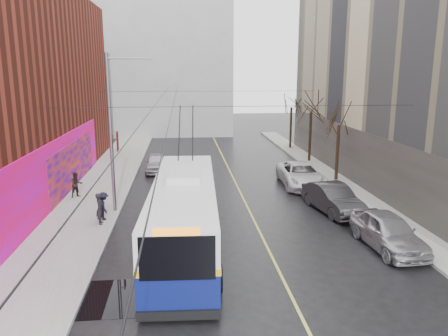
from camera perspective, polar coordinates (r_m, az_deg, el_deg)
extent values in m
plane|color=black|center=(16.80, 3.29, -16.01)|extent=(140.00, 140.00, 0.00)
cube|color=gray|center=(28.31, -16.87, -4.33)|extent=(4.00, 60.00, 0.15)
cube|color=gray|center=(29.97, 16.96, -3.41)|extent=(2.00, 60.00, 0.15)
cube|color=#BFB74C|center=(29.93, 2.05, -3.02)|extent=(0.12, 50.00, 0.01)
cube|color=#DF04BD|center=(26.43, -22.13, -1.58)|extent=(0.08, 28.00, 4.00)
cube|color=#2305A1|center=(32.15, -19.04, 0.31)|extent=(0.06, 12.00, 3.20)
cube|color=#4C4742|center=(31.70, 17.44, 1.00)|extent=(0.06, 36.00, 4.00)
cube|color=gray|center=(59.70, -9.30, 13.31)|extent=(20.00, 12.00, 18.00)
cylinder|color=slate|center=(25.14, -14.57, 4.08)|extent=(0.20, 0.20, 9.00)
cube|color=#520B0E|center=(25.13, -13.74, 3.42)|extent=(0.04, 0.60, 1.10)
cylinder|color=slate|center=(24.74, -12.29, 13.82)|extent=(2.40, 0.10, 0.10)
cube|color=slate|center=(24.64, -9.66, 13.70)|extent=(0.50, 0.22, 0.12)
cylinder|color=black|center=(29.67, -8.44, 8.88)|extent=(0.02, 60.00, 0.02)
cylinder|color=black|center=(29.64, -6.48, 8.93)|extent=(0.02, 60.00, 0.02)
cylinder|color=black|center=(20.78, 0.97, 8.05)|extent=(18.00, 0.02, 0.02)
cylinder|color=black|center=(36.69, -1.89, 9.99)|extent=(18.00, 0.02, 0.02)
cylinder|color=black|center=(33.15, 14.58, 1.83)|extent=(0.24, 0.24, 4.20)
cylinder|color=black|center=(39.68, 11.17, 3.91)|extent=(0.24, 0.24, 4.48)
cylinder|color=black|center=(46.37, 8.71, 5.15)|extent=(0.24, 0.24, 4.37)
cube|color=black|center=(17.00, -15.34, -16.10)|extent=(2.45, 2.85, 0.01)
ellipsoid|color=slate|center=(23.26, -7.58, 8.11)|extent=(0.44, 0.20, 0.12)
ellipsoid|color=slate|center=(25.64, -5.94, 12.78)|extent=(0.44, 0.20, 0.12)
ellipsoid|color=slate|center=(25.51, -8.90, 10.60)|extent=(0.44, 0.20, 0.12)
cube|color=#0B1357|center=(20.31, -5.17, -7.76)|extent=(3.24, 12.68, 1.57)
cube|color=silver|center=(19.85, -5.26, -3.79)|extent=(3.24, 12.68, 1.36)
cube|color=gold|center=(20.05, -5.22, -5.66)|extent=(3.28, 12.72, 0.23)
cube|color=black|center=(13.99, -6.14, -11.67)|extent=(2.41, 0.14, 1.47)
cube|color=black|center=(25.99, -4.78, -0.22)|extent=(2.41, 0.14, 1.26)
cube|color=black|center=(19.98, -9.23, -4.10)|extent=(0.51, 11.52, 1.05)
cube|color=black|center=(19.88, -1.25, -4.03)|extent=(0.51, 11.52, 1.05)
cube|color=silver|center=(20.65, -5.20, -0.74)|extent=(1.60, 3.20, 0.31)
cube|color=black|center=(14.85, -5.96, -18.58)|extent=(2.73, 0.24, 0.31)
cylinder|color=black|center=(16.77, -10.43, -14.25)|extent=(0.36, 1.06, 1.05)
cylinder|color=black|center=(16.65, -0.78, -14.25)|extent=(0.36, 1.06, 1.05)
cylinder|color=black|center=(24.51, -8.03, -5.41)|extent=(0.36, 1.06, 1.05)
cylinder|color=black|center=(24.42, -1.62, -5.35)|extent=(0.36, 1.06, 1.05)
cylinder|color=black|center=(24.00, -5.86, 4.80)|extent=(0.21, 3.64, 2.58)
cylinder|color=black|center=(23.98, -4.10, 4.83)|extent=(0.21, 3.64, 2.58)
imported|color=#A9A9AD|center=(21.62, 20.64, -7.73)|extent=(2.21, 4.97, 1.66)
imported|color=#2A2A2C|center=(26.09, 14.03, -3.88)|extent=(2.53, 5.19, 1.64)
imported|color=silver|center=(31.49, 10.04, -0.88)|extent=(2.93, 6.01, 1.64)
imported|color=#ABACB0|center=(36.01, -8.83, 0.71)|extent=(1.85, 4.38, 1.48)
imported|color=black|center=(23.85, -15.90, -5.12)|extent=(0.46, 0.65, 1.67)
imported|color=black|center=(29.31, -18.71, -2.09)|extent=(1.00, 0.96, 1.62)
imported|color=black|center=(24.50, -15.42, -4.81)|extent=(0.85, 1.11, 1.52)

